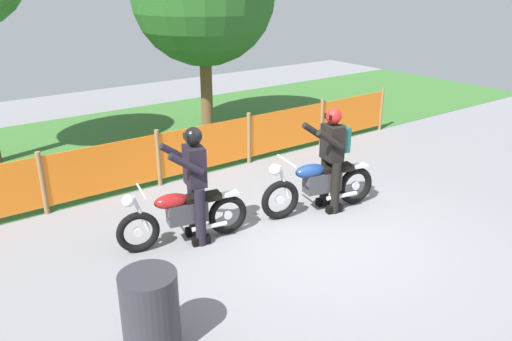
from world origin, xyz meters
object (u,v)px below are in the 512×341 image
at_px(motorcycle_trailing, 183,215).
at_px(rider_lead, 332,154).
at_px(motorcycle_lead, 319,184).
at_px(oil_drum, 150,312).
at_px(rider_trailing, 194,181).

relative_size(motorcycle_trailing, rider_lead, 1.12).
bearing_deg(motorcycle_lead, oil_drum, 33.58).
relative_size(motorcycle_trailing, rider_trailing, 1.12).
height_order(rider_trailing, oil_drum, rider_trailing).
distance_m(rider_trailing, oil_drum, 2.35).
bearing_deg(oil_drum, motorcycle_lead, 21.28).
xyz_separation_m(rider_lead, oil_drum, (-3.81, -1.35, -0.51)).
distance_m(motorcycle_lead, oil_drum, 3.85).
bearing_deg(rider_trailing, oil_drum, 60.83).
relative_size(rider_trailing, oil_drum, 1.92).
distance_m(motorcycle_trailing, oil_drum, 2.21).
relative_size(motorcycle_trailing, oil_drum, 2.15).
height_order(motorcycle_lead, oil_drum, motorcycle_lead).
relative_size(motorcycle_lead, rider_trailing, 1.19).
bearing_deg(rider_lead, motorcycle_lead, 0.51).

